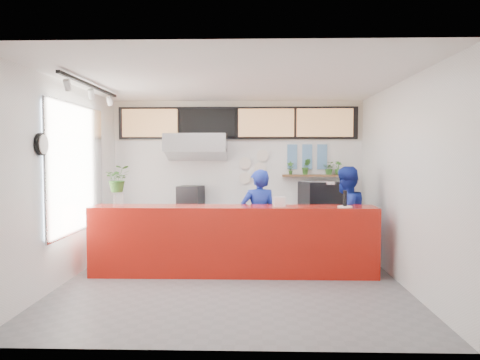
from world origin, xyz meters
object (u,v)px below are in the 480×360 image
at_px(service_counter, 233,241).
at_px(staff_right, 345,217).
at_px(panini_oven, 191,196).
at_px(espresso_machine, 321,194).
at_px(pepper_mill, 345,198).
at_px(staff_center, 259,219).

xyz_separation_m(service_counter, staff_right, (1.89, 0.61, 0.31)).
bearing_deg(staff_right, panini_oven, -61.59).
xyz_separation_m(espresso_machine, pepper_mill, (0.09, -1.89, 0.09)).
height_order(panini_oven, pepper_mill, pepper_mill).
height_order(service_counter, staff_right, staff_right).
xyz_separation_m(panini_oven, pepper_mill, (2.66, -1.89, 0.14)).
bearing_deg(staff_right, service_counter, -20.76).
height_order(staff_center, pepper_mill, staff_center).
bearing_deg(service_counter, panini_oven, 117.07).
height_order(service_counter, espresso_machine, espresso_machine).
distance_m(panini_oven, espresso_machine, 2.57).
height_order(service_counter, pepper_mill, pepper_mill).
bearing_deg(panini_oven, service_counter, -50.58).
bearing_deg(service_counter, espresso_machine, 47.46).
xyz_separation_m(service_counter, pepper_mill, (1.74, -0.09, 0.69)).
distance_m(espresso_machine, pepper_mill, 1.89).
bearing_deg(panini_oven, staff_center, -32.55).
height_order(panini_oven, staff_right, staff_right).
distance_m(panini_oven, pepper_mill, 3.27).
bearing_deg(espresso_machine, panini_oven, 160.68).
xyz_separation_m(staff_right, pepper_mill, (-0.15, -0.70, 0.38)).
bearing_deg(espresso_machine, staff_center, -152.35).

